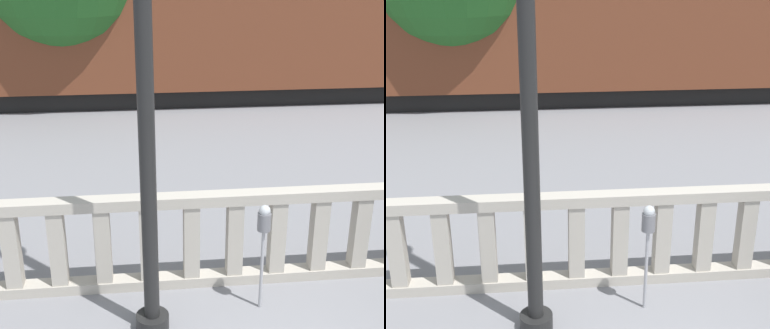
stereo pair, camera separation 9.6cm
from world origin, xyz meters
The scene contains 4 objects.
balustrade centered at (0.00, 3.05, 0.65)m, with size 15.63×0.24×1.29m.
lamppost centered at (-1.68, 2.16, 3.18)m, with size 0.38×0.38×5.91m.
parking_meter centered at (-0.34, 2.45, 1.10)m, with size 0.16×0.16×1.38m.
train_near centered at (-0.77, 13.32, 1.79)m, with size 26.59×3.09×4.00m.
Camera 1 is at (-1.78, -2.99, 4.00)m, focal length 50.00 mm.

